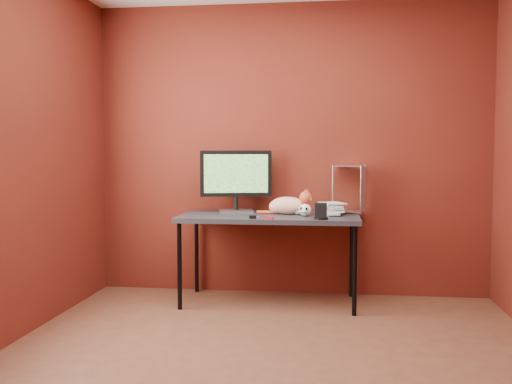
# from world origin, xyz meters

# --- Properties ---
(room) EXTENTS (3.52, 3.52, 2.61)m
(room) POSITION_xyz_m (0.00, 0.00, 1.45)
(room) COLOR #522D1C
(room) RESTS_ON ground
(desk) EXTENTS (1.50, 0.70, 0.75)m
(desk) POSITION_xyz_m (-0.15, 1.37, 0.70)
(desk) COLOR black
(desk) RESTS_ON ground
(monitor) EXTENTS (0.62, 0.26, 0.54)m
(monitor) POSITION_xyz_m (-0.46, 1.55, 1.05)
(monitor) COLOR #B0B0B5
(monitor) RESTS_ON desk
(cat) EXTENTS (0.47, 0.25, 0.22)m
(cat) POSITION_xyz_m (0.00, 1.44, 0.83)
(cat) COLOR #CF582B
(cat) RESTS_ON desk
(skull_mug) EXTENTS (0.10, 0.11, 0.10)m
(skull_mug) POSITION_xyz_m (0.15, 1.31, 0.80)
(skull_mug) COLOR white
(skull_mug) RESTS_ON desk
(speaker) EXTENTS (0.11, 0.11, 0.13)m
(speaker) POSITION_xyz_m (0.29, 1.11, 0.81)
(speaker) COLOR black
(speaker) RESTS_ON desk
(book_stack) EXTENTS (0.25, 0.28, 1.17)m
(book_stack) POSITION_xyz_m (0.28, 1.44, 1.34)
(book_stack) COLOR beige
(book_stack) RESTS_ON desk
(wire_rack) EXTENTS (0.28, 0.25, 0.42)m
(wire_rack) POSITION_xyz_m (0.52, 1.63, 0.96)
(wire_rack) COLOR #B0B0B5
(wire_rack) RESTS_ON desk
(pocket_knife) EXTENTS (0.09, 0.05, 0.02)m
(pocket_knife) POSITION_xyz_m (-0.13, 1.08, 0.76)
(pocket_knife) COLOR #A60C18
(pocket_knife) RESTS_ON desk
(black_gadget) EXTENTS (0.06, 0.04, 0.03)m
(black_gadget) POSITION_xyz_m (-0.25, 1.09, 0.76)
(black_gadget) COLOR black
(black_gadget) RESTS_ON desk
(washer) EXTENTS (0.04, 0.04, 0.00)m
(washer) POSITION_xyz_m (-0.22, 1.23, 0.75)
(washer) COLOR #B0B0B5
(washer) RESTS_ON desk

